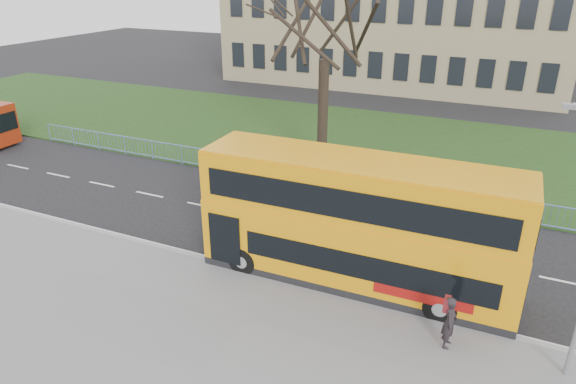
# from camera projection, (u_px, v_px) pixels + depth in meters

# --- Properties ---
(ground) EXTENTS (120.00, 120.00, 0.00)m
(ground) POSITION_uv_depth(u_px,v_px,m) (300.00, 260.00, 19.28)
(ground) COLOR black
(ground) RESTS_ON ground
(pavement) EXTENTS (80.00, 10.50, 0.12)m
(pavement) POSITION_uv_depth(u_px,v_px,m) (199.00, 378.00, 13.65)
(pavement) COLOR slate
(pavement) RESTS_ON ground
(kerb) EXTENTS (80.00, 0.20, 0.14)m
(kerb) POSITION_uv_depth(u_px,v_px,m) (282.00, 279.00, 17.97)
(kerb) COLOR gray
(kerb) RESTS_ON ground
(grass_verge) EXTENTS (80.00, 15.40, 0.08)m
(grass_verge) POSITION_uv_depth(u_px,v_px,m) (393.00, 147.00, 31.17)
(grass_verge) COLOR #183312
(grass_verge) RESTS_ON ground
(guard_railing) EXTENTS (40.00, 0.12, 1.10)m
(guard_railing) POSITION_uv_depth(u_px,v_px,m) (355.00, 184.00, 24.55)
(guard_railing) COLOR #6B87BF
(guard_railing) RESTS_ON ground
(bare_tree) EXTENTS (9.38, 9.38, 13.40)m
(bare_tree) POSITION_uv_depth(u_px,v_px,m) (325.00, 38.00, 26.01)
(bare_tree) COLOR black
(bare_tree) RESTS_ON grass_verge
(civic_building) EXTENTS (30.00, 15.00, 14.00)m
(civic_building) POSITION_uv_depth(u_px,v_px,m) (401.00, 3.00, 47.48)
(civic_building) COLOR #8C7B59
(civic_building) RESTS_ON ground
(yellow_bus) EXTENTS (10.62, 2.70, 4.43)m
(yellow_bus) POSITION_uv_depth(u_px,v_px,m) (357.00, 220.00, 17.03)
(yellow_bus) COLOR orange
(yellow_bus) RESTS_ON ground
(pedestrian) EXTENTS (0.39, 0.59, 1.62)m
(pedestrian) POSITION_uv_depth(u_px,v_px,m) (450.00, 322.00, 14.44)
(pedestrian) COLOR black
(pedestrian) RESTS_ON pavement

